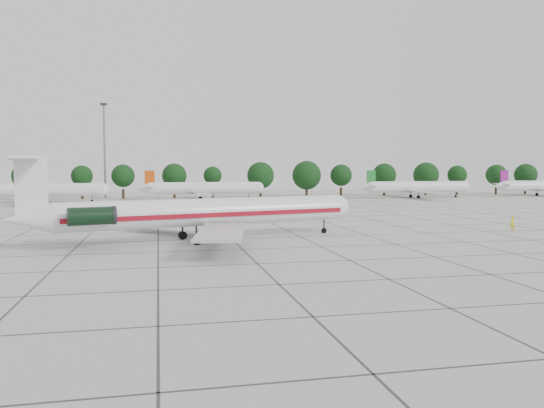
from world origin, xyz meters
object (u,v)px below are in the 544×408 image
at_px(bg_airliner_b, 40,190).
at_px(bg_airliner_c, 204,188).
at_px(floodlight_mast, 104,145).
at_px(ground_crew, 512,223).
at_px(main_airliner, 194,212).
at_px(bg_airliner_d, 417,187).

bearing_deg(bg_airliner_b, bg_airliner_c, 5.35).
bearing_deg(bg_airliner_c, floodlight_mast, 145.85).
bearing_deg(ground_crew, main_airliner, -21.87).
bearing_deg(bg_airliner_d, ground_crew, -108.67).
distance_m(main_airliner, floodlight_mast, 95.77).
distance_m(main_airliner, bg_airliner_d, 97.66).
distance_m(bg_airliner_b, floodlight_mast, 26.70).
distance_m(main_airliner, bg_airliner_b, 78.81).
relative_size(main_airliner, floodlight_mast, 1.48).
height_order(bg_airliner_c, floodlight_mast, floodlight_mast).
bearing_deg(floodlight_mast, bg_airliner_d, -13.62).
xyz_separation_m(ground_crew, bg_airliner_d, (24.27, 71.86, 1.97)).
height_order(ground_crew, bg_airliner_d, bg_airliner_d).
bearing_deg(floodlight_mast, bg_airliner_c, -34.15).
relative_size(bg_airliner_b, bg_airliner_d, 1.00).
xyz_separation_m(bg_airliner_b, bg_airliner_c, (37.77, 3.54, 0.00)).
xyz_separation_m(ground_crew, floodlight_mast, (-57.78, 91.74, 13.35)).
xyz_separation_m(main_airliner, bg_airliner_d, (64.25, 73.55, -0.26)).
relative_size(main_airliner, ground_crew, 20.12).
xyz_separation_m(bg_airliner_c, floodlight_mast, (-25.28, 17.15, 11.37)).
bearing_deg(main_airliner, floodlight_mast, 85.75).
distance_m(main_airliner, bg_airliner_c, 76.65).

